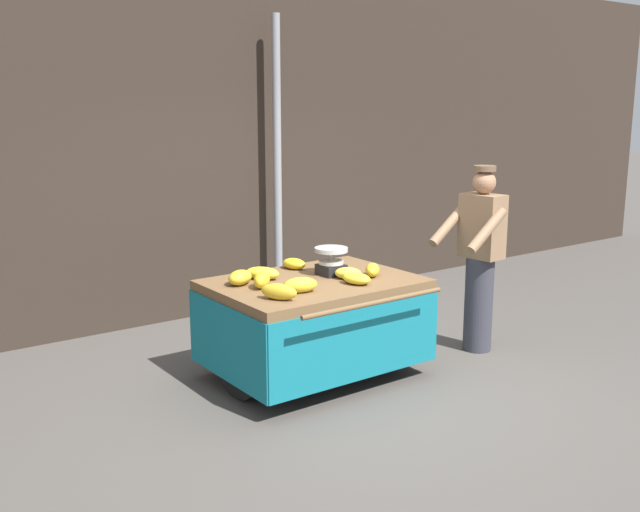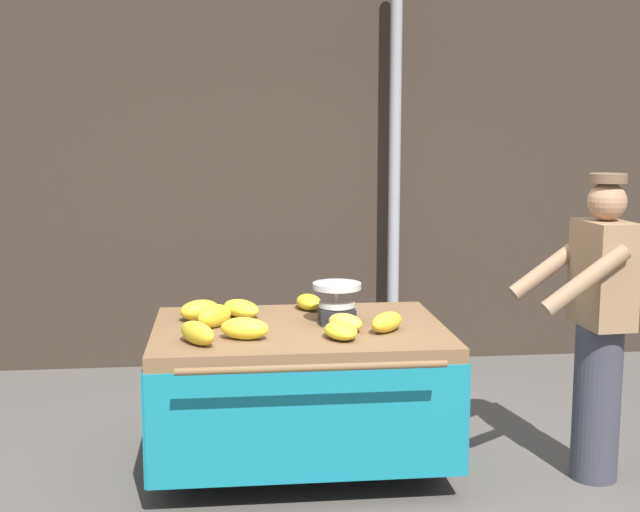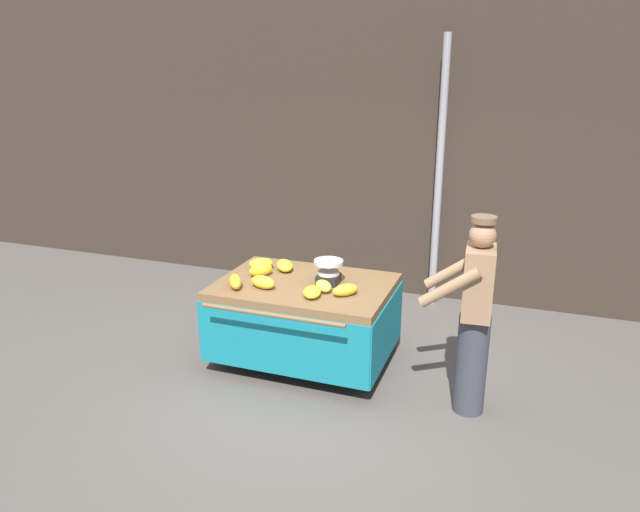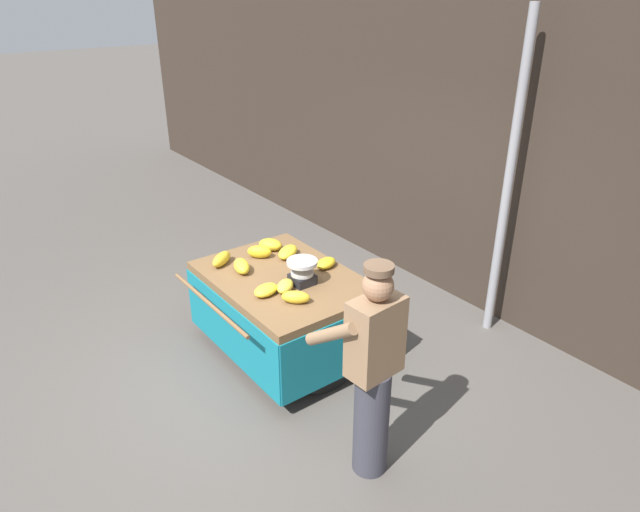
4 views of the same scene
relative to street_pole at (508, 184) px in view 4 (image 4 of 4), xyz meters
name	(u,v)px [view 4 (image 4 of 4)]	position (x,y,z in m)	size (l,w,h in m)	color
ground_plane	(260,377)	(-0.71, -2.39, -1.59)	(60.00, 60.00, 0.00)	#514C47
back_wall	(477,131)	(-0.71, 0.36, 0.32)	(16.00, 0.24, 3.82)	#332821
street_pole	(508,184)	(0.00, 0.00, 0.00)	(0.09, 0.09, 3.18)	gray
banana_cart	(284,296)	(-0.93, -1.96, -0.97)	(1.67, 1.39, 0.84)	brown
weighing_scale	(302,272)	(-0.70, -1.90, -0.63)	(0.28, 0.28, 0.24)	black
banana_bunch_0	(222,259)	(-1.49, -2.30, -0.69)	(0.11, 0.28, 0.12)	gold
banana_bunch_1	(296,297)	(-0.46, -2.15, -0.70)	(0.12, 0.25, 0.11)	gold
banana_bunch_2	(259,252)	(-1.41, -1.93, -0.69)	(0.12, 0.24, 0.13)	gold
banana_bunch_3	(242,266)	(-1.24, -2.23, -0.69)	(0.14, 0.27, 0.12)	yellow
banana_bunch_4	(288,252)	(-1.25, -1.69, -0.70)	(0.16, 0.29, 0.10)	yellow
banana_bunch_5	(285,286)	(-0.68, -2.11, -0.70)	(0.14, 0.22, 0.10)	yellow
banana_bunch_6	(326,263)	(-0.83, -1.53, -0.70)	(0.14, 0.23, 0.09)	gold
banana_bunch_7	(266,290)	(-0.73, -2.28, -0.70)	(0.16, 0.25, 0.09)	yellow
banana_bunch_8	(270,245)	(-1.49, -1.74, -0.69)	(0.17, 0.25, 0.12)	gold
vendor_person	(372,372)	(0.69, -2.30, -0.72)	(0.60, 0.54, 1.71)	#383842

